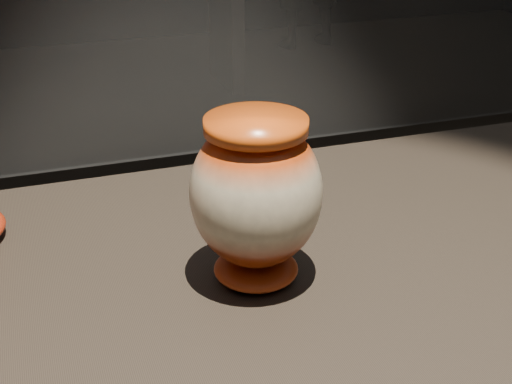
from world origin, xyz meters
TOP-DOWN VIEW (x-y plane):
  - main_vase at (-0.13, 0.05)m, footprint 0.16×0.16m

SIDE VIEW (x-z plane):
  - main_vase at x=-0.13m, z-range 0.91..1.11m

